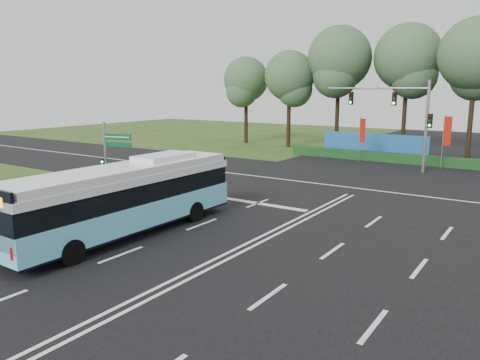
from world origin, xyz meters
TOP-DOWN VIEW (x-y plane):
  - ground at (0.00, 0.00)m, footprint 120.00×120.00m
  - road_main at (0.00, 0.00)m, footprint 20.00×120.00m
  - road_cross at (0.00, 12.00)m, footprint 120.00×14.00m
  - bike_path at (-12.50, -3.00)m, footprint 5.00×18.00m
  - kerb_strip at (-10.10, -3.00)m, footprint 0.25×18.00m
  - city_bus at (-5.07, -3.01)m, footprint 2.59×11.60m
  - pedestrian_signal at (-11.66, 1.45)m, footprint 0.27×0.41m
  - street_sign at (-10.06, 0.52)m, footprint 1.75×0.47m
  - utility_cabinet at (-13.27, -3.57)m, footprint 0.62×0.54m
  - banner_flag_left at (-3.85, 23.02)m, footprint 0.57×0.19m
  - banner_flag_mid at (3.00, 23.04)m, footprint 0.63×0.17m
  - traffic_light_gantry at (0.21, 20.50)m, footprint 8.41×0.28m
  - hedge at (0.00, 24.50)m, footprint 22.00×1.20m
  - blue_hoarding at (-4.00, 27.00)m, footprint 10.00×0.30m
  - eucalyptus_row at (1.87, 30.97)m, footprint 52.42×8.92m

SIDE VIEW (x-z plane):
  - ground at x=0.00m, z-range 0.00..0.00m
  - road_main at x=0.00m, z-range 0.00..0.04m
  - road_cross at x=0.00m, z-range 0.00..0.05m
  - bike_path at x=-12.50m, z-range 0.00..0.06m
  - kerb_strip at x=-10.10m, z-range 0.00..0.12m
  - hedge at x=0.00m, z-range 0.00..0.80m
  - utility_cabinet at x=-13.27m, z-range 0.00..0.96m
  - blue_hoarding at x=-4.00m, z-range 0.00..2.20m
  - city_bus at x=-5.07m, z-range 0.01..3.33m
  - pedestrian_signal at x=-11.66m, z-range 0.15..3.28m
  - banner_flag_left at x=-3.85m, z-range 0.62..4.54m
  - banner_flag_mid at x=3.00m, z-range 0.67..5.00m
  - street_sign at x=-10.06m, z-range 0.55..5.14m
  - traffic_light_gantry at x=0.21m, z-range 1.16..8.16m
  - eucalyptus_row at x=1.87m, z-range 2.08..14.95m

